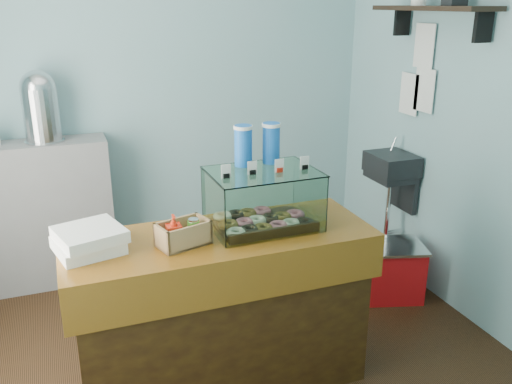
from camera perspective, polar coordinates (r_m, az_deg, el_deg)
name	(u,v)px	position (r m, az deg, el deg)	size (l,w,h in m)	color
ground	(211,354)	(3.47, -4.74, -16.64)	(3.50, 3.50, 0.00)	black
room_shell	(207,71)	(2.84, -5.23, 12.62)	(3.54, 3.04, 2.82)	#7FB3B9
counter	(222,310)	(3.01, -3.61, -12.26)	(1.60, 0.60, 0.90)	#41290C
back_shelf	(42,215)	(4.30, -21.57, -2.27)	(1.00, 0.32, 1.10)	gray
display_case	(261,195)	(2.88, 0.52, -0.37)	(0.57, 0.42, 0.53)	#362110
condiment_crate	(182,234)	(2.69, -7.77, -4.36)	(0.28, 0.22, 0.17)	tan
pastry_boxes	(89,240)	(2.73, -17.19, -4.83)	(0.37, 0.36, 0.12)	white
coffee_urn	(40,105)	(4.09, -21.77, 8.53)	(0.27, 0.27, 0.50)	silver
red_cooler	(389,270)	(4.07, 13.80, -8.00)	(0.55, 0.47, 0.41)	red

